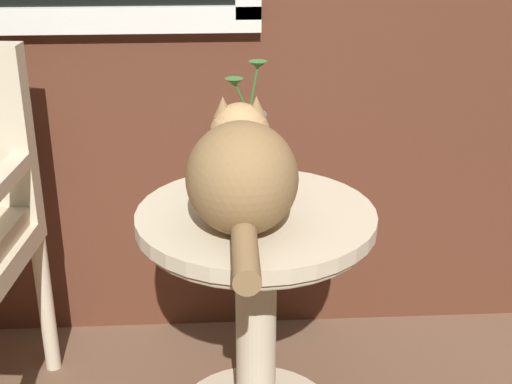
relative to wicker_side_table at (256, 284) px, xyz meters
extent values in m
cube|color=silver|center=(-0.44, 0.48, 0.55)|extent=(0.97, 0.03, 0.07)
cylinder|color=beige|center=(0.00, 0.00, -0.12)|extent=(0.10, 0.10, 0.56)
cylinder|color=beige|center=(0.00, 0.00, 0.18)|extent=(0.56, 0.56, 0.03)
torus|color=beige|center=(0.00, 0.00, 0.15)|extent=(0.54, 0.54, 0.02)
cylinder|color=beige|center=(-0.59, 0.29, -0.22)|extent=(0.04, 0.04, 0.43)
ellipsoid|color=olive|center=(-0.04, -0.09, 0.32)|extent=(0.25, 0.28, 0.24)
sphere|color=tan|center=(-0.03, 0.09, 0.36)|extent=(0.14, 0.14, 0.14)
cone|color=olive|center=(0.01, 0.09, 0.42)|extent=(0.05, 0.05, 0.05)
cone|color=olive|center=(-0.07, 0.09, 0.42)|extent=(0.05, 0.05, 0.05)
cylinder|color=olive|center=(-0.04, -0.29, 0.24)|extent=(0.06, 0.25, 0.05)
cylinder|color=slate|center=(-0.01, 0.15, 0.20)|extent=(0.08, 0.08, 0.01)
ellipsoid|color=slate|center=(-0.01, 0.15, 0.27)|extent=(0.13, 0.13, 0.13)
cylinder|color=slate|center=(-0.01, 0.15, 0.35)|extent=(0.07, 0.07, 0.06)
torus|color=slate|center=(-0.01, 0.15, 0.38)|extent=(0.09, 0.09, 0.02)
cylinder|color=#387533|center=(-0.03, 0.14, 0.42)|extent=(0.04, 0.03, 0.09)
cone|color=#387533|center=(-0.04, 0.13, 0.47)|extent=(0.04, 0.04, 0.02)
cylinder|color=#387533|center=(0.00, 0.15, 0.44)|extent=(0.03, 0.01, 0.13)
cone|color=#387533|center=(0.01, 0.14, 0.51)|extent=(0.04, 0.04, 0.02)
camera|label=1|loc=(-0.09, -1.55, 0.91)|focal=51.56mm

